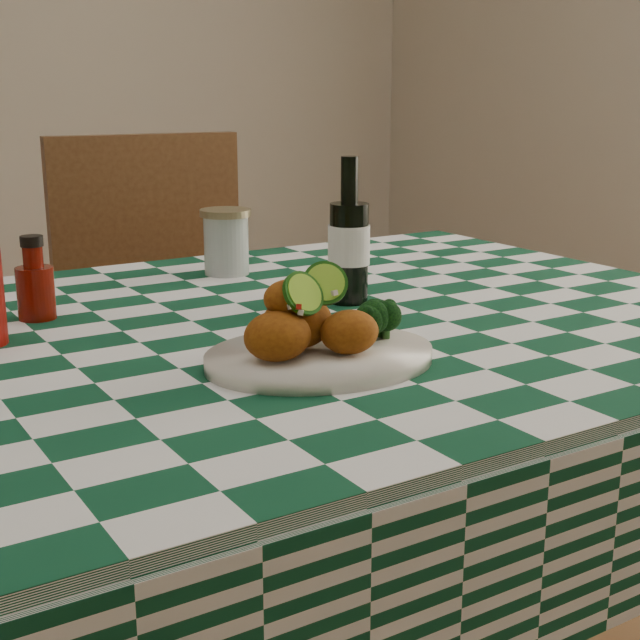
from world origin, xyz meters
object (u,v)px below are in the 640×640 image
dining_table (219,588)px  wooden_chair_right (179,363)px  mason_jar (226,242)px  plate (320,357)px  beer_bottle (349,231)px  fried_chicken_pile (314,312)px  ketchup_bottle (35,278)px

dining_table → wooden_chair_right: bearing=70.8°
mason_jar → wooden_chair_right: size_ratio=0.12×
plate → wooden_chair_right: size_ratio=0.28×
beer_bottle → fried_chicken_pile: bearing=-130.9°
beer_bottle → wooden_chair_right: 0.80m
fried_chicken_pile → wooden_chair_right: size_ratio=0.15×
plate → fried_chicken_pile: 0.06m
dining_table → plate: size_ratio=5.88×
plate → beer_bottle: beer_bottle is taller
beer_bottle → plate: bearing=-129.8°
plate → dining_table: bearing=103.3°
fried_chicken_pile → plate: bearing=0.0°
fried_chicken_pile → beer_bottle: beer_bottle is taller
fried_chicken_pile → beer_bottle: 0.33m
dining_table → beer_bottle: bearing=9.6°
fried_chicken_pile → ketchup_bottle: ketchup_bottle is taller
plate → ketchup_bottle: size_ratio=2.35×
fried_chicken_pile → dining_table: bearing=101.1°
dining_table → wooden_chair_right: 0.79m
ketchup_bottle → mason_jar: size_ratio=1.05×
plate → beer_bottle: (0.21, 0.25, 0.10)m
mason_jar → plate: bearing=-104.6°
plate → ketchup_bottle: ketchup_bottle is taller
mason_jar → beer_bottle: bearing=-77.4°
dining_table → beer_bottle: beer_bottle is taller
plate → fried_chicken_pile: size_ratio=1.87×
mason_jar → wooden_chair_right: wooden_chair_right is taller
plate → beer_bottle: bearing=50.2°
beer_bottle → wooden_chair_right: (0.00, 0.69, -0.40)m
wooden_chair_right → fried_chicken_pile: bearing=-98.3°
plate → mason_jar: (0.14, 0.54, 0.05)m
mason_jar → beer_bottle: (0.07, -0.29, 0.05)m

